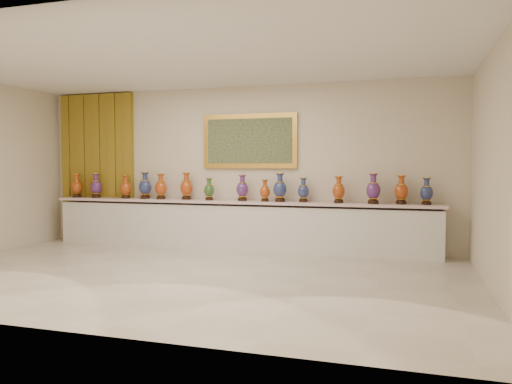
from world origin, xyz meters
TOP-DOWN VIEW (x-y plane):
  - ground at (0.00, 0.00)m, footprint 8.00×8.00m
  - room at (-2.51, 2.44)m, footprint 8.00×8.00m
  - counter at (0.00, 2.27)m, footprint 7.28×0.48m
  - vase_0 at (-3.39, 2.24)m, footprint 0.27×0.27m
  - vase_1 at (-2.94, 2.24)m, footprint 0.27×0.27m
  - vase_2 at (-2.26, 2.23)m, footprint 0.22×0.22m
  - vase_3 at (-1.84, 2.25)m, footprint 0.30×0.30m
  - vase_4 at (-1.50, 2.24)m, footprint 0.28×0.28m
  - vase_5 at (-0.99, 2.29)m, footprint 0.26×0.26m
  - vase_6 at (-0.50, 2.22)m, footprint 0.21×0.21m
  - vase_7 at (0.14, 2.26)m, footprint 0.27×0.27m
  - vase_8 at (0.57, 2.23)m, footprint 0.22×0.22m
  - vase_9 at (0.86, 2.21)m, footprint 0.27×0.27m
  - vase_10 at (1.26, 2.29)m, footprint 0.22×0.22m
  - vase_11 at (1.89, 2.23)m, footprint 0.25×0.25m
  - vase_12 at (2.47, 2.21)m, footprint 0.30×0.30m
  - vase_13 at (2.91, 2.28)m, footprint 0.25×0.25m
  - vase_14 at (3.31, 2.26)m, footprint 0.26×0.26m
  - label_card at (-1.67, 2.13)m, footprint 0.10×0.06m

SIDE VIEW (x-z plane):
  - ground at x=0.00m, z-range 0.00..0.00m
  - counter at x=0.00m, z-range -0.01..0.89m
  - label_card at x=-1.67m, z-range 0.90..0.90m
  - vase_8 at x=0.57m, z-range 0.88..1.27m
  - vase_6 at x=-0.50m, z-range 0.88..1.29m
  - vase_10 at x=1.26m, z-range 0.88..1.31m
  - vase_14 at x=3.31m, z-range 0.88..1.32m
  - vase_2 at x=-2.26m, z-range 0.88..1.33m
  - vase_11 at x=1.89m, z-range 0.88..1.34m
  - vase_0 at x=-3.39m, z-range 0.88..1.35m
  - vase_7 at x=0.14m, z-range 0.88..1.35m
  - vase_13 at x=2.91m, z-range 0.87..1.36m
  - vase_1 at x=-2.94m, z-range 0.87..1.36m
  - vase_4 at x=-1.50m, z-range 0.87..1.36m
  - vase_5 at x=-0.99m, z-range 0.87..1.38m
  - vase_9 at x=0.86m, z-range 0.87..1.38m
  - vase_12 at x=2.47m, z-range 0.87..1.39m
  - vase_3 at x=-1.84m, z-range 0.87..1.39m
  - room at x=-2.51m, z-range -2.42..5.58m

